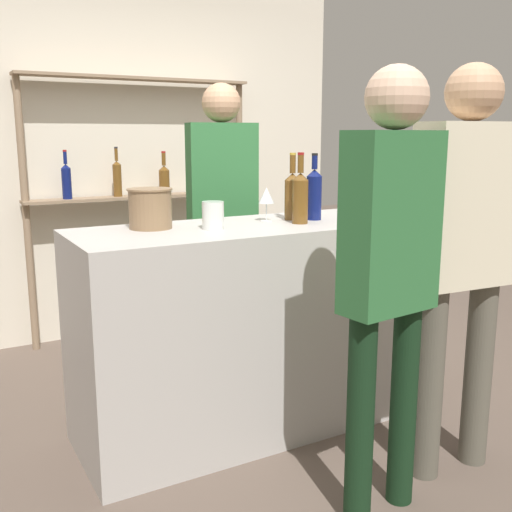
# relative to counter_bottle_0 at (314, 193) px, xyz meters

# --- Properties ---
(ground_plane) EXTENTS (16.00, 16.00, 0.00)m
(ground_plane) POSITION_rel_counter_bottle_0_xyz_m (-0.35, -0.01, -1.21)
(ground_plane) COLOR brown
(bar_counter) EXTENTS (1.84, 0.66, 1.07)m
(bar_counter) POSITION_rel_counter_bottle_0_xyz_m (-0.35, -0.01, -0.68)
(bar_counter) COLOR #B7B2AD
(bar_counter) RESTS_ON ground_plane
(back_wall) EXTENTS (3.44, 0.12, 2.80)m
(back_wall) POSITION_rel_counter_bottle_0_xyz_m (-0.35, 1.93, 0.19)
(back_wall) COLOR beige
(back_wall) RESTS_ON ground_plane
(back_shelf) EXTENTS (1.71, 0.18, 1.92)m
(back_shelf) POSITION_rel_counter_bottle_0_xyz_m (-0.34, 1.75, 0.03)
(back_shelf) COLOR #897056
(back_shelf) RESTS_ON ground_plane
(counter_bottle_0) EXTENTS (0.08, 0.08, 0.35)m
(counter_bottle_0) POSITION_rel_counter_bottle_0_xyz_m (0.00, 0.00, 0.00)
(counter_bottle_0) COLOR #0F1956
(counter_bottle_0) RESTS_ON bar_counter
(counter_bottle_1) EXTENTS (0.08, 0.08, 0.36)m
(counter_bottle_1) POSITION_rel_counter_bottle_0_xyz_m (-0.14, -0.08, -0.00)
(counter_bottle_1) COLOR brown
(counter_bottle_1) RESTS_ON bar_counter
(counter_bottle_2) EXTENTS (0.08, 0.08, 0.35)m
(counter_bottle_2) POSITION_rel_counter_bottle_0_xyz_m (-0.10, 0.06, -0.01)
(counter_bottle_2) COLOR brown
(counter_bottle_2) RESTS_ON bar_counter
(wine_glass) EXTENTS (0.08, 0.08, 0.18)m
(wine_glass) POSITION_rel_counter_bottle_0_xyz_m (-0.24, 0.08, -0.01)
(wine_glass) COLOR silver
(wine_glass) RESTS_ON bar_counter
(ice_bucket) EXTENTS (0.22, 0.22, 0.19)m
(ice_bucket) POSITION_rel_counter_bottle_0_xyz_m (-0.86, 0.13, -0.04)
(ice_bucket) COLOR #846647
(ice_bucket) RESTS_ON bar_counter
(cork_jar) EXTENTS (0.10, 0.10, 0.13)m
(cork_jar) POSITION_rel_counter_bottle_0_xyz_m (-0.60, -0.03, -0.08)
(cork_jar) COLOR silver
(cork_jar) RESTS_ON bar_counter
(server_behind_counter) EXTENTS (0.45, 0.27, 1.82)m
(server_behind_counter) POSITION_rel_counter_bottle_0_xyz_m (-0.14, 0.80, -0.12)
(server_behind_counter) COLOR black
(server_behind_counter) RESTS_ON ground_plane
(customer_right) EXTENTS (0.46, 0.24, 1.80)m
(customer_right) POSITION_rel_counter_bottle_0_xyz_m (0.21, -0.82, -0.14)
(customer_right) COLOR #575347
(customer_right) RESTS_ON ground_plane
(customer_center) EXTENTS (0.40, 0.23, 1.76)m
(customer_center) POSITION_rel_counter_bottle_0_xyz_m (-0.29, -0.92, -0.15)
(customer_center) COLOR black
(customer_center) RESTS_ON ground_plane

